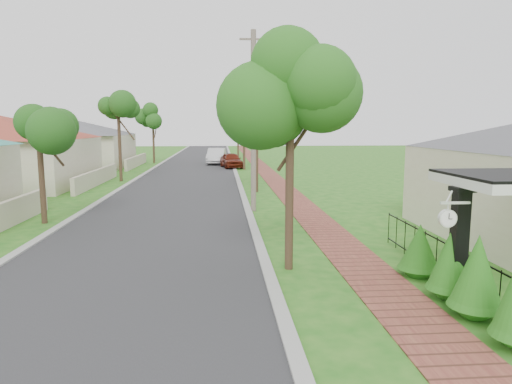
{
  "coord_description": "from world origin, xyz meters",
  "views": [
    {
      "loc": [
        -0.54,
        -10.19,
        3.77
      ],
      "look_at": [
        0.67,
        5.58,
        1.5
      ],
      "focal_mm": 32.0,
      "sensor_mm": 36.0,
      "label": 1
    }
  ],
  "objects_px": {
    "porch_post": "(458,251)",
    "parked_car_white": "(216,156)",
    "parked_car_red": "(231,160)",
    "utility_pole": "(253,121)",
    "station_clock": "(448,217)",
    "near_tree": "(290,94)"
  },
  "relations": [
    {
      "from": "parked_car_white",
      "to": "utility_pole",
      "type": "distance_m",
      "value": 26.47
    },
    {
      "from": "parked_car_red",
      "to": "station_clock",
      "type": "bearing_deg",
      "value": -93.38
    },
    {
      "from": "utility_pole",
      "to": "station_clock",
      "type": "distance_m",
      "value": 12.01
    },
    {
      "from": "utility_pole",
      "to": "station_clock",
      "type": "bearing_deg",
      "value": -74.49
    },
    {
      "from": "porch_post",
      "to": "near_tree",
      "type": "bearing_deg",
      "value": 142.96
    },
    {
      "from": "porch_post",
      "to": "parked_car_white",
      "type": "bearing_deg",
      "value": 98.49
    },
    {
      "from": "parked_car_red",
      "to": "near_tree",
      "type": "xyz_separation_m",
      "value": [
        0.84,
        -30.3,
        3.9
      ]
    },
    {
      "from": "utility_pole",
      "to": "parked_car_red",
      "type": "bearing_deg",
      "value": 91.31
    },
    {
      "from": "parked_car_red",
      "to": "near_tree",
      "type": "relative_size",
      "value": 0.71
    },
    {
      "from": "porch_post",
      "to": "parked_car_red",
      "type": "bearing_deg",
      "value": 97.21
    },
    {
      "from": "parked_car_red",
      "to": "utility_pole",
      "type": "bearing_deg",
      "value": -98.36
    },
    {
      "from": "parked_car_red",
      "to": "utility_pole",
      "type": "distance_m",
      "value": 22.06
    },
    {
      "from": "parked_car_white",
      "to": "near_tree",
      "type": "distance_m",
      "value": 34.98
    },
    {
      "from": "porch_post",
      "to": "utility_pole",
      "type": "bearing_deg",
      "value": 108.36
    },
    {
      "from": "parked_car_red",
      "to": "parked_car_white",
      "type": "relative_size",
      "value": 0.85
    },
    {
      "from": "parked_car_red",
      "to": "parked_car_white",
      "type": "height_order",
      "value": "parked_car_white"
    },
    {
      "from": "porch_post",
      "to": "parked_car_red",
      "type": "relative_size",
      "value": 0.62
    },
    {
      "from": "parked_car_white",
      "to": "station_clock",
      "type": "relative_size",
      "value": 7.46
    },
    {
      "from": "parked_car_white",
      "to": "station_clock",
      "type": "distance_m",
      "value": 37.96
    },
    {
      "from": "near_tree",
      "to": "station_clock",
      "type": "height_order",
      "value": "near_tree"
    },
    {
      "from": "parked_car_white",
      "to": "utility_pole",
      "type": "xyz_separation_m",
      "value": [
        1.9,
        -26.2,
        3.21
      ]
    },
    {
      "from": "parked_car_red",
      "to": "near_tree",
      "type": "bearing_deg",
      "value": -98.09
    }
  ]
}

